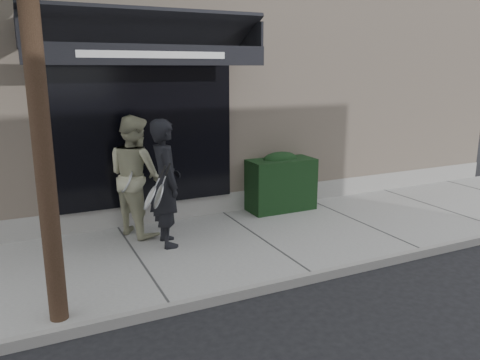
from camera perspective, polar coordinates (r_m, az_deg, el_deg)
ground at (r=7.77m, az=2.40°, el=-7.80°), size 80.00×80.00×0.00m
sidewalk at (r=7.75m, az=2.40°, el=-7.39°), size 20.00×3.00×0.12m
curb at (r=6.53m, az=8.92°, el=-11.60°), size 20.00×0.10×0.14m
building_facade at (r=11.84m, az=-9.10°, el=12.91°), size 14.30×8.04×5.64m
hedge at (r=9.13m, az=4.87°, el=-0.26°), size 1.30×0.70×1.14m
pedestrian_front at (r=7.24m, az=-9.07°, el=-0.39°), size 0.70×0.89×1.97m
pedestrian_back at (r=7.83m, az=-12.65°, el=0.54°), size 1.06×1.18×1.98m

